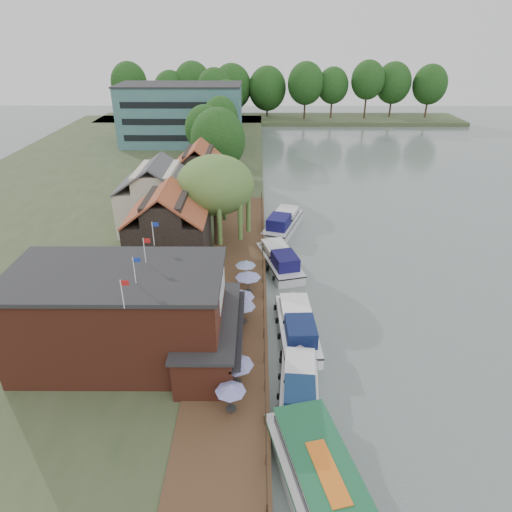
{
  "coord_description": "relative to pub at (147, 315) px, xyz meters",
  "views": [
    {
      "loc": [
        -5.79,
        -29.0,
        23.66
      ],
      "look_at": [
        -6.0,
        12.0,
        3.0
      ],
      "focal_mm": 32.0,
      "sensor_mm": 36.0,
      "label": 1
    }
  ],
  "objects": [
    {
      "name": "ground",
      "position": [
        14.0,
        1.0,
        -4.65
      ],
      "size": [
        260.0,
        260.0,
        0.0
      ],
      "primitive_type": "plane",
      "color": "slate",
      "rests_on": "ground"
    },
    {
      "name": "land_bank",
      "position": [
        -16.0,
        36.0,
        -4.15
      ],
      "size": [
        50.0,
        140.0,
        1.0
      ],
      "primitive_type": "cube",
      "color": "#384728",
      "rests_on": "ground"
    },
    {
      "name": "quay_deck",
      "position": [
        6.0,
        11.0,
        -3.6
      ],
      "size": [
        6.0,
        50.0,
        0.1
      ],
      "primitive_type": "cube",
      "color": "#47301E",
      "rests_on": "land_bank"
    },
    {
      "name": "quay_rail",
      "position": [
        8.7,
        11.5,
        -3.15
      ],
      "size": [
        0.2,
        49.0,
        1.0
      ],
      "primitive_type": null,
      "color": "black",
      "rests_on": "land_bank"
    },
    {
      "name": "pub",
      "position": [
        0.0,
        0.0,
        0.0
      ],
      "size": [
        20.0,
        11.0,
        7.3
      ],
      "primitive_type": null,
      "color": "maroon",
      "rests_on": "land_bank"
    },
    {
      "name": "hotel_block",
      "position": [
        -8.0,
        71.0,
        2.5
      ],
      "size": [
        25.4,
        12.4,
        12.3
      ],
      "primitive_type": null,
      "color": "#38666B",
      "rests_on": "land_bank"
    },
    {
      "name": "cottage_a",
      "position": [
        -1.0,
        15.0,
        0.6
      ],
      "size": [
        8.6,
        7.6,
        8.5
      ],
      "primitive_type": null,
      "color": "black",
      "rests_on": "land_bank"
    },
    {
      "name": "cottage_b",
      "position": [
        -4.0,
        25.0,
        0.6
      ],
      "size": [
        9.6,
        8.6,
        8.5
      ],
      "primitive_type": null,
      "color": "beige",
      "rests_on": "land_bank"
    },
    {
      "name": "cottage_c",
      "position": [
        0.0,
        34.0,
        0.6
      ],
      "size": [
        7.6,
        7.6,
        8.5
      ],
      "primitive_type": null,
      "color": "black",
      "rests_on": "land_bank"
    },
    {
      "name": "willow",
      "position": [
        3.5,
        20.0,
        1.56
      ],
      "size": [
        8.6,
        8.6,
        10.43
      ],
      "primitive_type": null,
      "color": "#476B2D",
      "rests_on": "land_bank"
    },
    {
      "name": "umbrella_0",
      "position": [
        6.48,
        -5.99,
        -2.36
      ],
      "size": [
        2.01,
        2.01,
        2.38
      ],
      "primitive_type": null,
      "color": "#1C1C9A",
      "rests_on": "quay_deck"
    },
    {
      "name": "umbrella_1",
      "position": [
        6.72,
        -3.47,
        -2.36
      ],
      "size": [
        2.46,
        2.46,
        2.38
      ],
      "primitive_type": null,
      "color": "navy",
      "rests_on": "quay_deck"
    },
    {
      "name": "umbrella_2",
      "position": [
        5.73,
        -0.46,
        -2.36
      ],
      "size": [
        2.07,
        2.07,
        2.38
      ],
      "primitive_type": null,
      "color": "navy",
      "rests_on": "quay_deck"
    },
    {
      "name": "umbrella_3",
      "position": [
        6.97,
        3.83,
        -2.36
      ],
      "size": [
        2.09,
        2.09,
        2.38
      ],
      "primitive_type": null,
      "color": "navy",
      "rests_on": "quay_deck"
    },
    {
      "name": "umbrella_4",
      "position": [
        6.69,
        5.34,
        -2.36
      ],
      "size": [
        2.45,
        2.45,
        2.38
      ],
      "primitive_type": null,
      "color": "navy",
      "rests_on": "quay_deck"
    },
    {
      "name": "umbrella_5",
      "position": [
        7.28,
        8.76,
        -2.36
      ],
      "size": [
        2.41,
        2.41,
        2.38
      ],
      "primitive_type": null,
      "color": "#1B2497",
      "rests_on": "quay_deck"
    },
    {
      "name": "umbrella_6",
      "position": [
        7.0,
        11.11,
        -2.36
      ],
      "size": [
        2.0,
        2.0,
        2.38
      ],
      "primitive_type": null,
      "color": "navy",
      "rests_on": "quay_deck"
    },
    {
      "name": "cruiser_0",
      "position": [
        11.16,
        -3.26,
        -3.5
      ],
      "size": [
        3.88,
        9.74,
        2.29
      ],
      "primitive_type": null,
      "rotation": [
        0.0,
        0.0,
        -0.09
      ],
      "color": "silver",
      "rests_on": "ground"
    },
    {
      "name": "cruiser_1",
      "position": [
        11.55,
        3.89,
        -3.37
      ],
      "size": [
        3.85,
        10.63,
        2.57
      ],
      "primitive_type": null,
      "rotation": [
        0.0,
        0.0,
        0.04
      ],
      "color": "white",
      "rests_on": "ground"
    },
    {
      "name": "cruiser_2",
      "position": [
        10.55,
        16.15,
        -3.39
      ],
      "size": [
        5.85,
        10.81,
        2.51
      ],
      "primitive_type": null,
      "rotation": [
        0.0,
        0.0,
        0.26
      ],
      "color": "silver",
      "rests_on": "ground"
    },
    {
      "name": "cruiser_3",
      "position": [
        11.43,
        26.55,
        -3.32
      ],
      "size": [
        6.67,
        11.36,
        2.66
      ],
      "primitive_type": null,
      "rotation": [
        0.0,
        0.0,
        -0.31
      ],
      "color": "silver",
      "rests_on": "ground"
    },
    {
      "name": "tour_boat",
      "position": [
        12.02,
        -12.52,
        -3.15
      ],
      "size": [
        7.03,
        14.28,
        3.0
      ],
      "primitive_type": null,
      "rotation": [
        0.0,
        0.0,
        0.24
      ],
      "color": "silver",
      "rests_on": "ground"
    },
    {
      "name": "swan",
      "position": [
        10.41,
        -10.24,
        -4.43
      ],
      "size": [
        0.44,
        0.44,
        0.44
      ],
      "primitive_type": "sphere",
      "color": "white",
      "rests_on": "ground"
    },
    {
      "name": "bank_tree_0",
      "position": [
        1.81,
        44.58,
        2.18
      ],
      "size": [
        8.69,
        8.69,
        11.65
      ],
      "primitive_type": null,
      "color": "#143811",
      "rests_on": "land_bank"
    },
    {
      "name": "bank_tree_1",
      "position": [
        -0.84,
        50.68,
        1.93
      ],
      "size": [
        6.84,
        6.84,
        11.17
      ],
      "primitive_type": null,
      "color": "#143811",
      "rests_on": "land_bank"
    },
    {
      "name": "bank_tree_2",
      "position": [
        1.01,
        60.7,
        1.98
      ],
      "size": [
        6.6,
        6.6,
        11.25
      ],
      "primitive_type": null,
      "color": "#143811",
      "rests_on": "land_bank"
    },
    {
      "name": "bank_tree_3",
      "position": [
        1.31,
        77.05,
        2.59
      ],
      "size": [
        6.82,
        6.82,
        12.47
      ],
      "primitive_type": null,
      "color": "#143811",
      "rests_on": "land_bank"
    },
    {
      "name": "bank_tree_4",
      "position": [
        -2.43,
        88.52,
        3.42
      ],
      "size": [
        8.32,
        8.32,
        14.14
      ],
      "primitive_type": null,
      "color": "#143811",
      "rests_on": "land_bank"
    },
    {
      "name": "bank_tree_5",
      "position": [
        -2.91,
        93.91,
        2.8
      ],
      "size": [
        7.47,
        7.47,
        12.91
      ],
      "primitive_type": null,
      "color": "#143811",
      "rests_on": "land_bank"
    }
  ]
}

